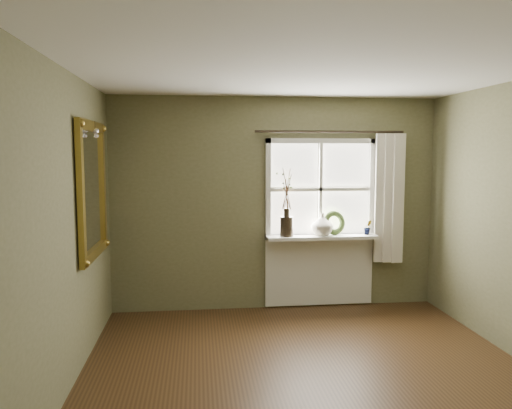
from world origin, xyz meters
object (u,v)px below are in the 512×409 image
object	(u,v)px
wreath	(334,225)
gilt_mirror	(92,190)
cream_vase	(322,224)
dark_jug	(287,226)

from	to	relation	value
wreath	gilt_mirror	size ratio (longest dim) A/B	0.23
cream_vase	dark_jug	bearing A→B (deg)	180.00
dark_jug	gilt_mirror	bearing A→B (deg)	-155.74
cream_vase	wreath	world-z (taller)	cream_vase
gilt_mirror	cream_vase	bearing A→B (deg)	20.38
dark_jug	wreath	size ratio (longest dim) A/B	0.79
dark_jug	wreath	xyz separation A→B (m)	(0.60, 0.04, -0.00)
dark_jug	gilt_mirror	xyz separation A→B (m)	(-2.08, -0.94, 0.53)
wreath	cream_vase	bearing A→B (deg)	178.66
cream_vase	gilt_mirror	world-z (taller)	gilt_mirror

